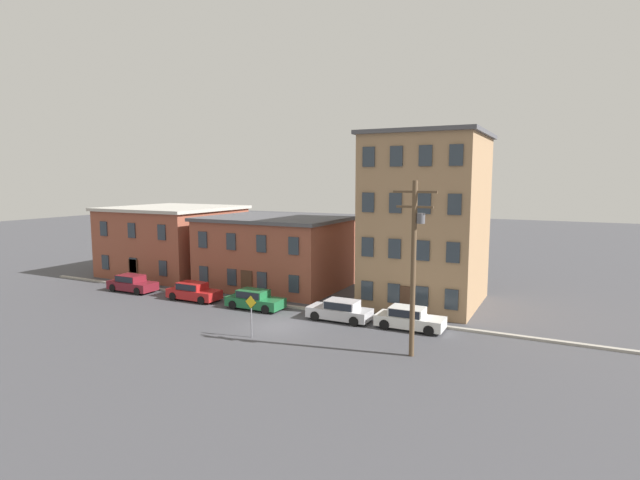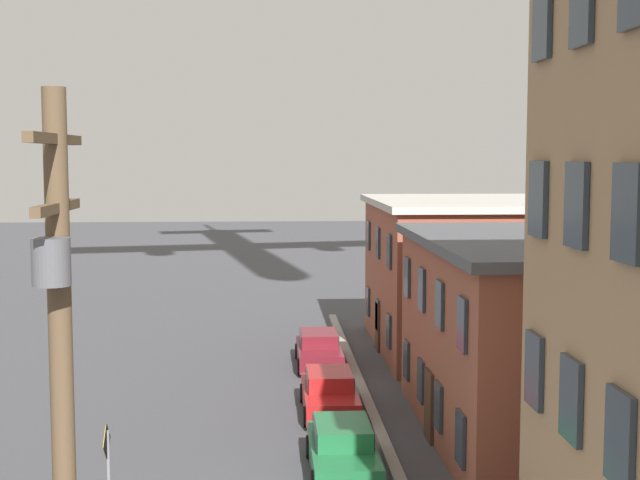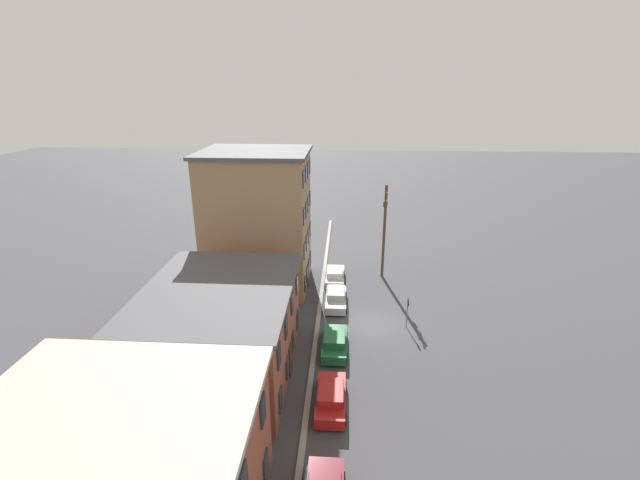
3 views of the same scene
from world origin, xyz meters
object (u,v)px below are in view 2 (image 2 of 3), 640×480
at_px(caution_sign, 108,462).
at_px(utility_pole, 63,443).
at_px(car_green, 343,447).
at_px(car_maroon, 319,348).
at_px(car_red, 329,391).

height_order(caution_sign, utility_pole, utility_pole).
height_order(car_green, utility_pole, utility_pole).
distance_m(car_maroon, car_red, 6.89).
distance_m(car_green, caution_sign, 6.94).
bearing_deg(car_green, caution_sign, -57.51).
relative_size(caution_sign, utility_pole, 0.28).
distance_m(car_red, caution_sign, 11.31).
bearing_deg(car_green, car_red, 179.53).
relative_size(car_red, caution_sign, 1.66).
distance_m(car_maroon, car_green, 12.83).
xyz_separation_m(car_maroon, caution_sign, (16.52, -5.89, 1.00)).
distance_m(car_red, car_green, 5.94).
distance_m(car_green, utility_pole, 14.96).
bearing_deg(car_red, car_maroon, 179.66).
height_order(car_maroon, car_green, same).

